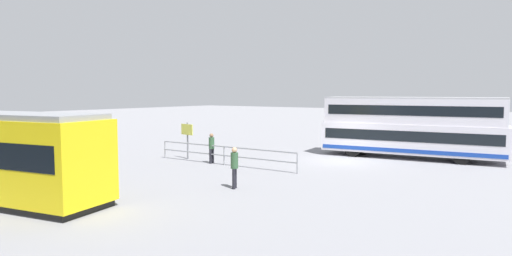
% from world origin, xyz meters
% --- Properties ---
extents(ground_plane, '(160.00, 160.00, 0.00)m').
position_xyz_m(ground_plane, '(0.00, 0.00, 0.00)').
color(ground_plane, gray).
extents(double_decker_bus, '(10.99, 3.73, 3.81)m').
position_xyz_m(double_decker_bus, '(-2.94, -3.61, 1.95)').
color(double_decker_bus, silver).
rests_on(double_decker_bus, ground).
extents(pedestrian_near_railing, '(0.33, 0.36, 1.74)m').
position_xyz_m(pedestrian_near_railing, '(5.94, 5.01, 1.01)').
color(pedestrian_near_railing, black).
rests_on(pedestrian_near_railing, ground).
extents(pedestrian_crossing, '(0.42, 0.42, 1.79)m').
position_xyz_m(pedestrian_crossing, '(0.80, 9.52, 1.04)').
color(pedestrian_crossing, black).
rests_on(pedestrian_crossing, ground).
extents(pedestrian_railing, '(9.47, 0.18, 1.08)m').
position_xyz_m(pedestrian_railing, '(4.96, 5.08, 0.75)').
color(pedestrian_railing, gray).
rests_on(pedestrian_railing, ground).
extents(info_sign, '(1.10, 0.24, 2.26)m').
position_xyz_m(info_sign, '(8.23, 4.62, 1.56)').
color(info_sign, slate).
rests_on(info_sign, ground).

